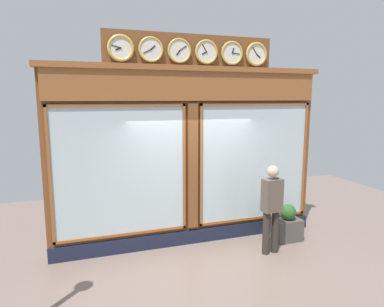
% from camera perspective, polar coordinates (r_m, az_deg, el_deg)
% --- Properties ---
extents(shop_facade, '(5.54, 0.42, 4.08)m').
position_cam_1_polar(shop_facade, '(6.78, -0.33, -0.08)').
color(shop_facade, brown).
rests_on(shop_facade, ground_plane).
extents(pedestrian, '(0.38, 0.25, 1.69)m').
position_cam_1_polar(pedestrian, '(6.60, 13.16, -8.46)').
color(pedestrian, '#312A24').
rests_on(pedestrian, ground_plane).
extents(planter_box, '(0.56, 0.36, 0.45)m').
position_cam_1_polar(planter_box, '(7.48, 15.61, -12.17)').
color(planter_box, '#4C4742').
rests_on(planter_box, ground_plane).
extents(planter_shrub, '(0.32, 0.32, 0.32)m').
position_cam_1_polar(planter_shrub, '(7.35, 15.74, -9.37)').
color(planter_shrub, '#285623').
rests_on(planter_shrub, planter_box).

